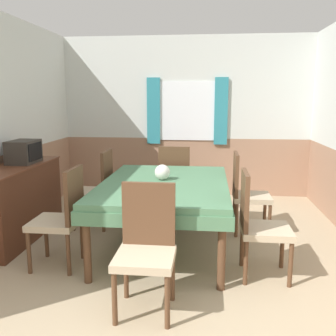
% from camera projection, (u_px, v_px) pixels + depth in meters
% --- Properties ---
extents(wall_back, '(4.44, 0.10, 2.60)m').
position_uv_depth(wall_back, '(186.00, 117.00, 6.19)').
color(wall_back, silver).
rests_on(wall_back, ground_plane).
extents(dining_table, '(1.36, 1.94, 0.73)m').
position_uv_depth(dining_table, '(165.00, 191.00, 4.01)').
color(dining_table, '#4C7A56').
rests_on(dining_table, ground_plane).
extents(chair_head_window, '(0.44, 0.44, 0.97)m').
position_uv_depth(chair_head_window, '(175.00, 178.00, 5.20)').
color(chair_head_window, brown).
rests_on(chair_head_window, ground_plane).
extents(chair_right_near, '(0.44, 0.44, 0.97)m').
position_uv_depth(chair_right_near, '(258.00, 222.00, 3.37)').
color(chair_right_near, brown).
rests_on(chair_right_near, ground_plane).
extents(chair_left_far, '(0.44, 0.44, 0.97)m').
position_uv_depth(chair_left_far, '(98.00, 187.00, 4.69)').
color(chair_left_far, brown).
rests_on(chair_left_far, ground_plane).
extents(chair_head_near, '(0.44, 0.44, 0.97)m').
position_uv_depth(chair_head_near, '(146.00, 244.00, 2.85)').
color(chair_head_near, brown).
rests_on(chair_head_near, ground_plane).
extents(chair_left_near, '(0.44, 0.44, 0.97)m').
position_uv_depth(chair_left_near, '(63.00, 215.00, 3.56)').
color(chair_left_near, brown).
rests_on(chair_left_near, ground_plane).
extents(chair_right_far, '(0.44, 0.44, 0.97)m').
position_uv_depth(chair_right_far, '(246.00, 191.00, 4.49)').
color(chair_right_far, brown).
rests_on(chair_right_far, ground_plane).
extents(sideboard, '(0.46, 1.46, 0.86)m').
position_uv_depth(sideboard, '(18.00, 202.00, 4.29)').
color(sideboard, '#4C2819').
rests_on(sideboard, ground_plane).
extents(tv, '(0.29, 0.40, 0.27)m').
position_uv_depth(tv, '(24.00, 152.00, 4.37)').
color(tv, '#2D2823').
rests_on(tv, sideboard).
extents(vase, '(0.17, 0.17, 0.17)m').
position_uv_depth(vase, '(162.00, 172.00, 4.07)').
color(vase, silver).
rests_on(vase, dining_table).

